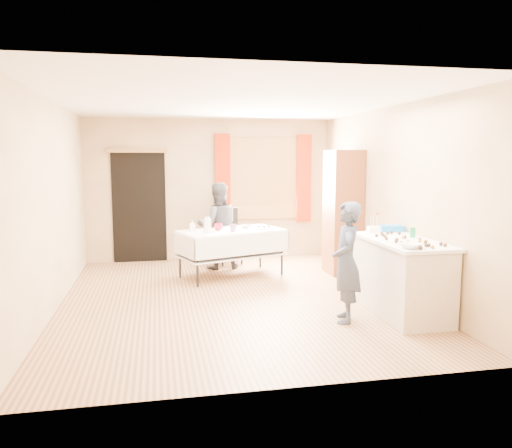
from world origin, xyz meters
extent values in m
cube|color=#9E7047|center=(0.00, 0.00, -0.01)|extent=(4.50, 5.50, 0.02)
cube|color=white|center=(0.00, 0.00, 2.61)|extent=(4.50, 5.50, 0.02)
cube|color=tan|center=(0.00, 2.76, 1.30)|extent=(4.50, 0.02, 2.60)
cube|color=tan|center=(0.00, -2.76, 1.30)|extent=(4.50, 0.02, 2.60)
cube|color=tan|center=(-2.26, 0.00, 1.30)|extent=(0.02, 5.50, 2.60)
cube|color=tan|center=(2.26, 0.00, 1.30)|extent=(0.02, 5.50, 2.60)
cube|color=olive|center=(1.00, 2.72, 1.50)|extent=(1.32, 0.06, 1.52)
cube|color=white|center=(1.00, 2.71, 1.50)|extent=(1.20, 0.02, 1.40)
cube|color=#AD2306|center=(0.22, 2.67, 1.50)|extent=(0.28, 0.06, 1.65)
cube|color=#AD2306|center=(1.78, 2.67, 1.50)|extent=(0.28, 0.06, 1.65)
cube|color=black|center=(-1.30, 2.73, 1.00)|extent=(0.95, 0.04, 2.00)
cube|color=olive|center=(-1.30, 2.70, 2.02)|extent=(1.05, 0.06, 0.08)
cube|color=brown|center=(1.99, 1.14, 1.00)|extent=(0.50, 0.60, 2.01)
cube|color=beige|center=(1.89, -1.07, 0.43)|extent=(0.65, 1.44, 0.86)
cube|color=silver|center=(1.89, -1.07, 0.89)|extent=(0.71, 1.49, 0.04)
cube|color=silver|center=(0.16, 1.24, 0.73)|extent=(1.78, 1.28, 0.04)
cube|color=black|center=(0.27, 2.22, 0.44)|extent=(0.45, 0.45, 0.06)
cube|color=black|center=(0.25, 2.41, 0.70)|extent=(0.41, 0.09, 0.58)
imported|color=#283048|center=(1.13, -1.22, 0.69)|extent=(0.68, 0.60, 1.39)
imported|color=black|center=(0.03, 1.87, 0.74)|extent=(0.74, 0.59, 1.47)
cylinder|color=#169750|center=(2.09, -0.95, 0.97)|extent=(0.08, 0.08, 0.12)
imported|color=white|center=(1.69, -1.64, 0.94)|extent=(0.36, 0.36, 0.06)
cube|color=white|center=(1.80, -0.46, 0.95)|extent=(0.16, 0.11, 0.08)
cube|color=#0D6BBC|center=(2.08, -0.40, 0.95)|extent=(0.33, 0.25, 0.08)
cylinder|color=silver|center=(-0.24, 0.99, 0.86)|extent=(0.15, 0.15, 0.22)
imported|color=red|center=(-0.04, 1.24, 0.80)|extent=(0.17, 0.17, 0.11)
imported|color=red|center=(0.16, 1.07, 0.81)|extent=(0.19, 0.19, 0.12)
imported|color=white|center=(0.44, 1.44, 0.78)|extent=(0.17, 0.17, 0.05)
cube|color=white|center=(0.70, 1.28, 0.76)|extent=(0.30, 0.22, 0.02)
imported|color=white|center=(-0.46, 1.22, 0.84)|extent=(0.10, 0.10, 0.18)
sphere|color=#3F2314|center=(1.93, -1.03, 0.93)|extent=(0.04, 0.04, 0.04)
sphere|color=black|center=(2.03, -0.72, 0.93)|extent=(0.04, 0.04, 0.04)
sphere|color=black|center=(1.90, -1.60, 0.93)|extent=(0.04, 0.04, 0.04)
sphere|color=black|center=(1.67, -0.83, 0.93)|extent=(0.04, 0.04, 0.04)
sphere|color=black|center=(1.76, -1.73, 0.93)|extent=(0.04, 0.04, 0.04)
sphere|color=black|center=(2.00, -1.41, 0.93)|extent=(0.04, 0.04, 0.04)
sphere|color=#3F2314|center=(1.66, -1.69, 0.93)|extent=(0.04, 0.04, 0.04)
sphere|color=black|center=(1.82, -1.61, 0.93)|extent=(0.04, 0.04, 0.04)
sphere|color=black|center=(1.70, -1.29, 0.93)|extent=(0.04, 0.04, 0.04)
sphere|color=black|center=(1.96, -0.64, 0.93)|extent=(0.04, 0.04, 0.04)
sphere|color=black|center=(1.76, -1.18, 0.93)|extent=(0.04, 0.04, 0.04)
sphere|color=black|center=(2.04, -1.22, 0.93)|extent=(0.04, 0.04, 0.04)
sphere|color=#3F2314|center=(2.03, -1.36, 0.93)|extent=(0.04, 0.04, 0.04)
sphere|color=black|center=(1.77, -1.18, 0.93)|extent=(0.04, 0.04, 0.04)
sphere|color=black|center=(1.89, -0.67, 0.93)|extent=(0.04, 0.04, 0.04)
sphere|color=black|center=(1.80, -0.70, 0.93)|extent=(0.04, 0.04, 0.04)
sphere|color=black|center=(1.68, -1.08, 0.93)|extent=(0.04, 0.04, 0.04)
sphere|color=black|center=(1.93, -1.60, 0.93)|extent=(0.04, 0.04, 0.04)
sphere|color=#3F2314|center=(1.91, -1.71, 0.93)|extent=(0.04, 0.04, 0.04)
sphere|color=black|center=(2.11, -1.63, 0.93)|extent=(0.04, 0.04, 0.04)
sphere|color=black|center=(1.96, -1.01, 0.93)|extent=(0.04, 0.04, 0.04)
sphere|color=black|center=(1.69, -1.52, 0.93)|extent=(0.04, 0.04, 0.04)
sphere|color=black|center=(1.71, -1.40, 0.93)|extent=(0.04, 0.04, 0.04)
sphere|color=black|center=(1.74, -0.92, 0.93)|extent=(0.04, 0.04, 0.04)
sphere|color=#3F2314|center=(1.97, -1.33, 0.93)|extent=(0.04, 0.04, 0.04)
sphere|color=black|center=(1.81, -1.36, 0.93)|extent=(0.04, 0.04, 0.04)
sphere|color=black|center=(2.10, -1.56, 0.93)|extent=(0.04, 0.04, 0.04)
sphere|color=black|center=(1.77, -0.81, 0.93)|extent=(0.04, 0.04, 0.04)
camera|label=1|loc=(-0.99, -6.51, 1.87)|focal=35.00mm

